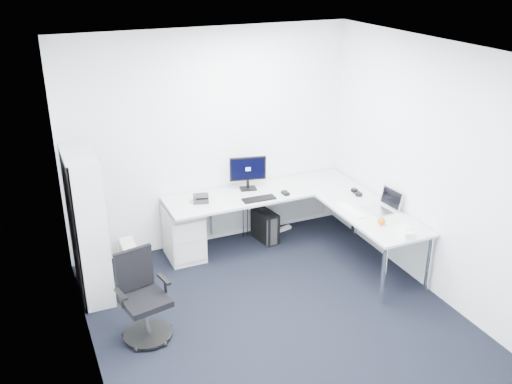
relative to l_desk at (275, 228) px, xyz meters
name	(u,v)px	position (x,y,z in m)	size (l,w,h in m)	color
ground	(284,328)	(-0.55, -1.40, -0.36)	(4.20, 4.20, 0.00)	black
ceiling	(291,56)	(-0.55, -1.40, 2.34)	(4.20, 4.20, 0.00)	white
wall_back	(210,140)	(-0.55, 0.70, 0.99)	(3.60, 0.02, 2.70)	white
wall_front	(443,339)	(-0.55, -3.50, 0.99)	(3.60, 0.02, 2.70)	white
wall_left	(84,244)	(-2.35, -1.40, 0.99)	(0.02, 4.20, 2.70)	white
wall_right	(444,177)	(1.25, -1.40, 0.99)	(0.02, 4.20, 2.70)	white
l_desk	(275,228)	(0.00, 0.00, 0.00)	(2.46, 1.38, 0.72)	#BDBFBF
drawer_pedestal	(184,233)	(-1.04, 0.39, -0.04)	(0.42, 0.52, 0.64)	#BDBFBF
bookshelf	(87,225)	(-2.17, 0.05, 0.45)	(0.32, 0.81, 1.62)	silver
task_chair	(145,299)	(-1.84, -1.00, 0.09)	(0.50, 0.50, 0.89)	black
black_pc_tower	(265,226)	(0.06, 0.40, -0.16)	(0.18, 0.41, 0.40)	black
beige_pc_tower	(129,256)	(-1.72, 0.39, -0.19)	(0.16, 0.35, 0.34)	beige
power_strip	(280,230)	(0.33, 0.53, -0.34)	(0.36, 0.06, 0.04)	white
monitor	(248,173)	(-0.14, 0.48, 0.58)	(0.46, 0.15, 0.44)	black
black_keyboard	(259,199)	(-0.15, 0.13, 0.37)	(0.41, 0.14, 0.02)	black
mouse	(285,193)	(0.21, 0.15, 0.38)	(0.07, 0.11, 0.04)	black
desk_phone	(201,197)	(-0.81, 0.36, 0.42)	(0.18, 0.18, 0.12)	#28282A
laptop	(378,202)	(0.96, -0.71, 0.48)	(0.34, 0.33, 0.24)	silver
white_keyboard	(351,210)	(0.70, -0.59, 0.37)	(0.12, 0.43, 0.01)	white
headphones	(357,191)	(1.03, -0.18, 0.39)	(0.13, 0.21, 0.05)	black
orange_fruit	(381,221)	(0.81, -1.02, 0.40)	(0.08, 0.08, 0.08)	orange
tissue_box	(406,233)	(0.89, -1.35, 0.40)	(0.11, 0.21, 0.07)	white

